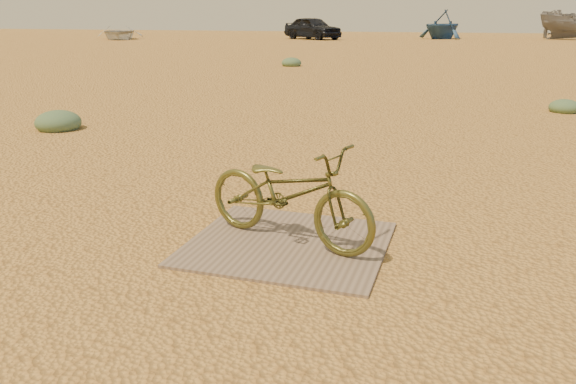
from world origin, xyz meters
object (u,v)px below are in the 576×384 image
(bicycle, at_px, (289,193))
(boat_near_left, at_px, (119,33))
(plywood_board, at_px, (288,243))
(boat_far_left, at_px, (443,24))
(car, at_px, (313,28))

(bicycle, height_order, boat_near_left, boat_near_left)
(plywood_board, height_order, boat_far_left, boat_far_left)
(plywood_board, xyz_separation_m, bicycle, (-0.00, 0.03, 0.39))
(bicycle, bearing_deg, plywood_board, -155.51)
(plywood_board, xyz_separation_m, car, (-10.21, 37.87, 0.80))
(bicycle, bearing_deg, car, 32.04)
(boat_near_left, bearing_deg, car, -11.93)
(bicycle, distance_m, car, 39.20)
(plywood_board, relative_size, boat_far_left, 0.36)
(boat_near_left, distance_m, boat_far_left, 24.15)
(bicycle, height_order, boat_far_left, boat_far_left)
(bicycle, xyz_separation_m, boat_far_left, (-1.11, 41.54, 0.67))
(bicycle, relative_size, car, 0.30)
(boat_near_left, bearing_deg, bicycle, -84.55)
(plywood_board, bearing_deg, boat_near_left, 125.50)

